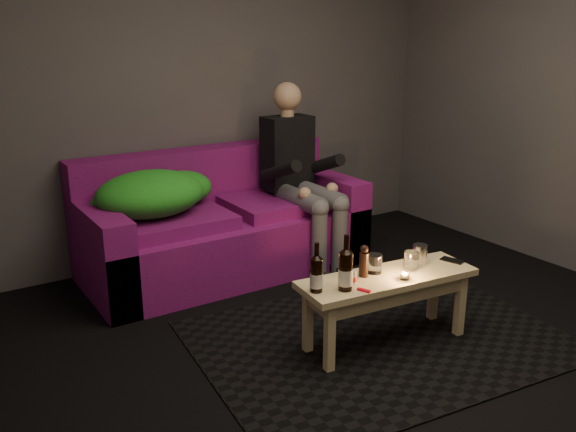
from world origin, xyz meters
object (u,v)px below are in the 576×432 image
sofa (222,228)px  coffee_table (387,288)px  steel_cup (420,254)px  person (299,172)px  beer_bottle_a (316,274)px  beer_bottle_b (346,270)px

sofa → coffee_table: (0.25, -1.56, 0.03)m
sofa → steel_cup: (0.52, -1.53, 0.17)m
person → steel_cup: size_ratio=11.62×
sofa → beer_bottle_a: size_ratio=7.59×
person → beer_bottle_a: size_ratio=5.07×
coffee_table → steel_cup: (0.27, 0.03, 0.13)m
steel_cup → beer_bottle_b: bearing=-174.5°
sofa → person: size_ratio=1.50×
person → beer_bottle_a: person is taller
coffee_table → sofa: bearing=99.0°
sofa → coffee_table: size_ratio=1.91×
sofa → beer_bottle_b: (-0.08, -1.59, 0.22)m
person → steel_cup: bearing=-92.8°
person → coffee_table: 1.48m
person → steel_cup: 1.38m
person → coffee_table: size_ratio=1.28×
beer_bottle_a → sofa: bearing=81.8°
sofa → steel_cup: sofa is taller
coffee_table → beer_bottle_a: beer_bottle_a is taller
beer_bottle_a → steel_cup: beer_bottle_a is taller
beer_bottle_a → steel_cup: bearing=-0.6°
coffee_table → steel_cup: 0.30m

